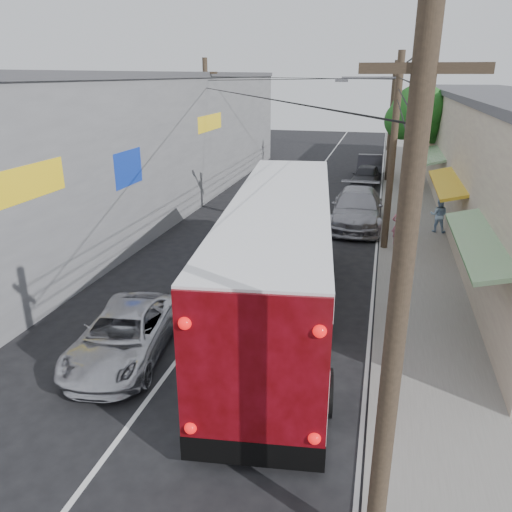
{
  "coord_description": "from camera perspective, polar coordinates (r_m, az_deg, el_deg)",
  "views": [
    {
      "loc": [
        4.85,
        -8.05,
        7.14
      ],
      "look_at": [
        1.1,
        6.71,
        1.57
      ],
      "focal_mm": 35.0,
      "sensor_mm": 36.0,
      "label": 1
    }
  ],
  "objects": [
    {
      "name": "ground",
      "position": [
        11.8,
        -14.01,
        -17.84
      ],
      "size": [
        120.0,
        120.0,
        0.0
      ],
      "primitive_type": "plane",
      "color": "black",
      "rests_on": "ground"
    },
    {
      "name": "sidewalk",
      "position": [
        28.98,
        17.12,
        5.05
      ],
      "size": [
        3.0,
        80.0,
        0.12
      ],
      "primitive_type": "cube",
      "color": "slate",
      "rests_on": "ground"
    },
    {
      "name": "building_right",
      "position": [
        30.93,
        26.04,
        10.7
      ],
      "size": [
        7.09,
        40.0,
        6.25
      ],
      "color": "beige",
      "rests_on": "ground"
    },
    {
      "name": "building_left",
      "position": [
        29.47,
        -13.14,
        12.79
      ],
      "size": [
        7.2,
        36.0,
        7.25
      ],
      "color": "gray",
      "rests_on": "ground"
    },
    {
      "name": "utility_poles",
      "position": [
        28.59,
        11.02,
        13.69
      ],
      "size": [
        11.8,
        45.28,
        8.0
      ],
      "color": "#473828",
      "rests_on": "ground"
    },
    {
      "name": "street_tree",
      "position": [
        34.22,
        18.23,
        15.0
      ],
      "size": [
        4.4,
        4.0,
        6.6
      ],
      "color": "#3F2B19",
      "rests_on": "ground"
    },
    {
      "name": "coach_bus",
      "position": [
        15.02,
        2.81,
        -0.07
      ],
      "size": [
        4.37,
        13.43,
        3.81
      ],
      "rotation": [
        0.0,
        0.0,
        0.13
      ],
      "color": "white",
      "rests_on": "ground"
    },
    {
      "name": "jeepney",
      "position": [
        13.79,
        -14.83,
        -8.71
      ],
      "size": [
        2.78,
        4.94,
        1.3
      ],
      "primitive_type": "imported",
      "rotation": [
        0.0,
        0.0,
        0.13
      ],
      "color": "silver",
      "rests_on": "ground"
    },
    {
      "name": "parked_suv",
      "position": [
        25.39,
        11.47,
        5.4
      ],
      "size": [
        2.53,
        6.07,
        1.75
      ],
      "primitive_type": "imported",
      "rotation": [
        0.0,
        0.0,
        0.01
      ],
      "color": "#98979F",
      "rests_on": "ground"
    },
    {
      "name": "parked_car_mid",
      "position": [
        34.67,
        12.46,
        8.93
      ],
      "size": [
        2.07,
        4.28,
        1.41
      ],
      "primitive_type": "imported",
      "rotation": [
        0.0,
        0.0,
        -0.1
      ],
      "color": "#25252A",
      "rests_on": "ground"
    },
    {
      "name": "parked_car_far",
      "position": [
        37.68,
        12.83,
        9.92
      ],
      "size": [
        1.82,
        4.92,
        1.61
      ],
      "primitive_type": "imported",
      "rotation": [
        0.0,
        0.0,
        0.02
      ],
      "color": "black",
      "rests_on": "ground"
    },
    {
      "name": "pedestrian_near",
      "position": [
        22.55,
        16.02,
        3.4
      ],
      "size": [
        0.62,
        0.41,
        1.69
      ],
      "primitive_type": "imported",
      "rotation": [
        0.0,
        0.0,
        3.13
      ],
      "color": "#D26F86",
      "rests_on": "sidewalk"
    },
    {
      "name": "pedestrian_far",
      "position": [
        24.93,
        20.16,
        4.42
      ],
      "size": [
        0.88,
        0.74,
        1.62
      ],
      "primitive_type": "imported",
      "rotation": [
        0.0,
        0.0,
        2.96
      ],
      "color": "#99BCDF",
      "rests_on": "sidewalk"
    }
  ]
}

